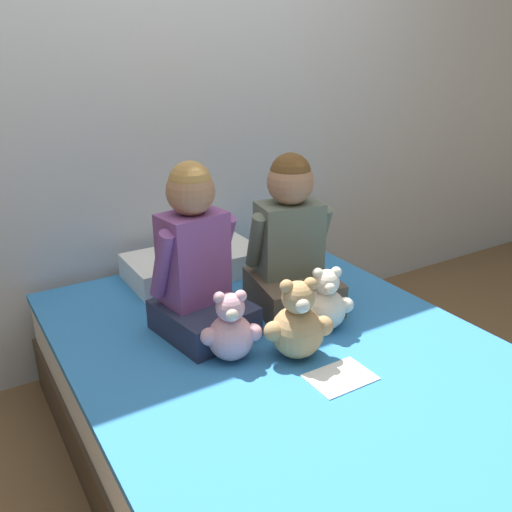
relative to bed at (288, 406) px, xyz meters
name	(u,v)px	position (x,y,z in m)	size (l,w,h in m)	color
ground_plane	(287,455)	(0.00, 0.00, -0.23)	(14.00, 14.00, 0.00)	brown
wall_behind_bed	(161,93)	(0.00, 1.04, 1.02)	(8.00, 0.06, 2.50)	silver
bed	(288,406)	(0.00, 0.00, 0.00)	(1.42, 1.93, 0.46)	#473828
child_on_left	(196,261)	(-0.20, 0.31, 0.51)	(0.34, 0.37, 0.63)	#282D47
child_on_right	(291,243)	(0.21, 0.31, 0.50)	(0.37, 0.39, 0.62)	brown
teddy_bear_held_by_left_child	(231,331)	(-0.20, 0.07, 0.34)	(0.20, 0.16, 0.25)	#DBA3B2
teddy_bear_held_by_right_child	(326,303)	(0.20, 0.06, 0.34)	(0.19, 0.15, 0.25)	silver
teddy_bear_between_children	(298,324)	(0.00, -0.04, 0.35)	(0.23, 0.18, 0.29)	tan
pillow_at_headboard	(194,264)	(0.00, 0.77, 0.29)	(0.60, 0.33, 0.11)	white
sign_card	(340,377)	(0.05, -0.22, 0.24)	(0.21, 0.15, 0.00)	white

